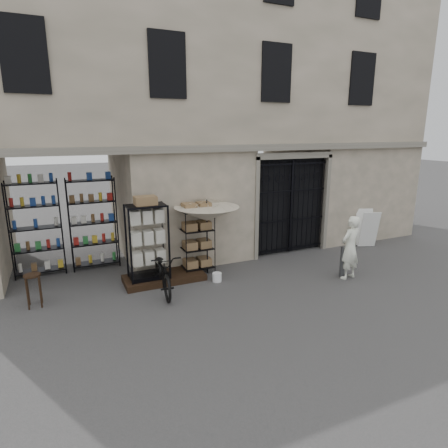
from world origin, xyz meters
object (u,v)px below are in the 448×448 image
wire_rack (197,241)px  bicycle (164,291)px  market_umbrella (207,210)px  shopkeeper (347,278)px  steel_bollard (343,261)px  display_cabinet (148,246)px  easel_sign (367,228)px  wooden_stool (34,290)px  white_bucket (217,277)px

wire_rack → bicycle: (-1.16, -0.82, -0.88)m
market_umbrella → shopkeeper: 4.04m
wire_rack → steel_bollard: bearing=-46.8°
market_umbrella → shopkeeper: market_umbrella is taller
display_cabinet → easel_sign: display_cabinet is taller
bicycle → easel_sign: size_ratio=1.59×
shopkeeper → wooden_stool: bearing=-24.5°
white_bucket → steel_bollard: bearing=-18.3°
market_umbrella → shopkeeper: (3.17, -1.82, -1.72)m
white_bucket → steel_bollard: steel_bollard is taller
display_cabinet → steel_bollard: bearing=-28.6°
white_bucket → wooden_stool: 4.15m
market_umbrella → bicycle: 2.30m
easel_sign → wire_rack: bearing=-159.7°
bicycle → easel_sign: bearing=11.2°
bicycle → wooden_stool: 2.79m
bicycle → steel_bollard: bearing=-7.4°
steel_bollard → shopkeeper: steel_bollard is taller
wire_rack → bicycle: wire_rack is taller
bicycle → display_cabinet: bearing=112.4°
market_umbrella → shopkeeper: bearing=-29.9°
display_cabinet → easel_sign: size_ratio=1.68×
shopkeeper → easel_sign: size_ratio=1.39×
easel_sign → display_cabinet: bearing=-157.9°
steel_bollard → shopkeeper: (0.05, -0.16, -0.41)m
white_bucket → easel_sign: easel_sign is taller
bicycle → shopkeeper: 4.70m
wire_rack → steel_bollard: 3.84m
steel_bollard → easel_sign: easel_sign is taller
bicycle → easel_sign: (7.02, 0.73, 0.61)m
market_umbrella → white_bucket: 1.73m
white_bucket → wire_rack: bearing=106.1°
steel_bollard → white_bucket: bearing=161.7°
display_cabinet → bicycle: display_cabinet is taller
white_bucket → shopkeeper: bearing=-20.6°
wire_rack → easel_sign: bearing=-19.0°
wooden_stool → steel_bollard: steel_bollard is taller
display_cabinet → steel_bollard: (4.69, -1.62, -0.57)m
wooden_stool → shopkeeper: 7.46m
wire_rack → wooden_stool: wire_rack is taller
market_umbrella → shopkeeper: size_ratio=1.45×
market_umbrella → steel_bollard: 3.77m
market_umbrella → wooden_stool: bearing=-176.0°
white_bucket → bicycle: (-1.39, -0.02, -0.11)m
wire_rack → easel_sign: 5.87m
steel_bollard → shopkeeper: size_ratio=0.49×
wooden_stool → shopkeeper: (7.29, -1.53, -0.39)m
display_cabinet → wire_rack: display_cabinet is taller
shopkeeper → bicycle: bearing=-27.0°
shopkeeper → easel_sign: 3.17m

